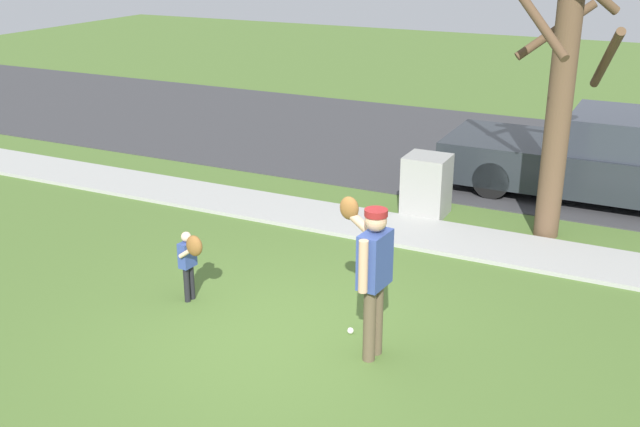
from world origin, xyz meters
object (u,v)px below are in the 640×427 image
(utility_cabinet, at_px, (426,185))
(person_adult, at_px, (372,265))
(baseball, at_px, (350,331))
(parked_pickup_dark, at_px, (605,160))
(street_tree_near, at_px, (561,91))
(person_child, at_px, (190,256))

(utility_cabinet, bearing_deg, person_adult, -78.87)
(baseball, height_order, parked_pickup_dark, parked_pickup_dark)
(street_tree_near, bearing_deg, parked_pickup_dark, 76.48)
(baseball, height_order, utility_cabinet, utility_cabinet)
(utility_cabinet, bearing_deg, parked_pickup_dark, 40.58)
(person_child, bearing_deg, street_tree_near, 55.58)
(baseball, distance_m, parked_pickup_dark, 6.55)
(person_child, relative_size, street_tree_near, 0.24)
(parked_pickup_dark, bearing_deg, baseball, 72.56)
(person_adult, relative_size, person_child, 1.76)
(baseball, relative_size, street_tree_near, 0.02)
(person_adult, bearing_deg, person_child, 1.41)
(person_child, relative_size, baseball, 13.05)
(street_tree_near, bearing_deg, utility_cabinet, 177.87)
(street_tree_near, bearing_deg, person_adult, -103.62)
(person_child, relative_size, utility_cabinet, 0.98)
(person_child, relative_size, parked_pickup_dark, 0.19)
(baseball, bearing_deg, street_tree_near, 70.52)
(parked_pickup_dark, bearing_deg, utility_cabinet, 40.58)
(baseball, xyz_separation_m, street_tree_near, (1.43, 4.04, 2.17))
(person_child, distance_m, utility_cabinet, 4.55)
(person_child, height_order, parked_pickup_dark, parked_pickup_dark)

